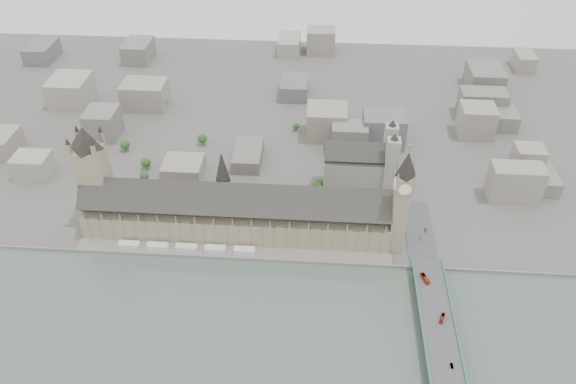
# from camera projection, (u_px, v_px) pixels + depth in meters

# --- Properties ---
(ground) EXTENTS (900.00, 900.00, 0.00)m
(ground) POSITION_uv_depth(u_px,v_px,m) (234.00, 248.00, 485.43)
(ground) COLOR #595651
(ground) RESTS_ON ground
(embankment_wall) EXTENTS (600.00, 1.50, 3.00)m
(embankment_wall) POSITION_uv_depth(u_px,v_px,m) (231.00, 258.00, 472.68)
(embankment_wall) COLOR slate
(embankment_wall) RESTS_ON ground
(river_terrace) EXTENTS (270.00, 15.00, 2.00)m
(river_terrace) POSITION_uv_depth(u_px,v_px,m) (233.00, 253.00, 478.90)
(river_terrace) COLOR slate
(river_terrace) RESTS_ON ground
(terrace_tents) EXTENTS (118.00, 7.00, 4.00)m
(terrace_tents) POSITION_uv_depth(u_px,v_px,m) (186.00, 247.00, 479.70)
(terrace_tents) COLOR silver
(terrace_tents) RESTS_ON river_terrace
(palace_of_westminster) EXTENTS (265.00, 40.73, 55.44)m
(palace_of_westminster) POSITION_uv_depth(u_px,v_px,m) (236.00, 213.00, 487.08)
(palace_of_westminster) COLOR gray
(palace_of_westminster) RESTS_ON ground
(elizabeth_tower) EXTENTS (17.00, 17.00, 107.50)m
(elizabeth_tower) POSITION_uv_depth(u_px,v_px,m) (402.00, 196.00, 448.49)
(elizabeth_tower) COLOR gray
(elizabeth_tower) RESTS_ON ground
(victoria_tower) EXTENTS (30.00, 30.00, 100.00)m
(victoria_tower) POSITION_uv_depth(u_px,v_px,m) (93.00, 172.00, 478.97)
(victoria_tower) COLOR gray
(victoria_tower) RESTS_ON ground
(central_tower) EXTENTS (13.00, 13.00, 48.00)m
(central_tower) POSITION_uv_depth(u_px,v_px,m) (223.00, 175.00, 471.06)
(central_tower) COLOR gray
(central_tower) RESTS_ON ground
(westminster_bridge) EXTENTS (25.00, 325.00, 10.25)m
(westminster_bridge) POSITION_uv_depth(u_px,v_px,m) (439.00, 337.00, 404.22)
(westminster_bridge) COLOR #474749
(westminster_bridge) RESTS_ON ground
(westminster_abbey) EXTENTS (68.00, 36.00, 64.00)m
(westminster_abbey) POSITION_uv_depth(u_px,v_px,m) (361.00, 166.00, 538.83)
(westminster_abbey) COLOR gray
(westminster_abbey) RESTS_ON ground
(city_skyline_inland) EXTENTS (720.00, 360.00, 38.00)m
(city_skyline_inland) POSITION_uv_depth(u_px,v_px,m) (263.00, 94.00, 667.08)
(city_skyline_inland) COLOR gray
(city_skyline_inland) RESTS_ON ground
(park_trees) EXTENTS (110.00, 30.00, 15.00)m
(park_trees) POSITION_uv_depth(u_px,v_px,m) (233.00, 197.00, 528.73)
(park_trees) COLOR #204819
(park_trees) RESTS_ON ground
(red_bus_north) EXTENTS (6.59, 12.02, 3.28)m
(red_bus_north) POSITION_uv_depth(u_px,v_px,m) (425.00, 278.00, 440.47)
(red_bus_north) COLOR red
(red_bus_north) RESTS_ON westminster_bridge
(red_bus_south) EXTENTS (5.68, 10.25, 2.80)m
(red_bus_south) POSITION_uv_depth(u_px,v_px,m) (442.00, 318.00, 409.47)
(red_bus_south) COLOR #B22D16
(red_bus_south) RESTS_ON westminster_bridge
(car_silver) EXTENTS (1.79, 4.42, 1.43)m
(car_silver) POSITION_uv_depth(u_px,v_px,m) (452.00, 366.00, 378.18)
(car_silver) COLOR gray
(car_silver) RESTS_ON westminster_bridge
(car_approach) EXTENTS (2.07, 5.02, 1.45)m
(car_approach) POSITION_uv_depth(u_px,v_px,m) (426.00, 230.00, 486.52)
(car_approach) COLOR gray
(car_approach) RESTS_ON westminster_bridge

